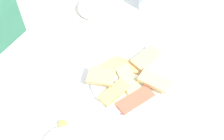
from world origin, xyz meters
name	(u,v)px	position (x,y,z in m)	size (l,w,h in m)	color
dining_table	(102,84)	(0.00, 0.00, 0.63)	(1.01, 0.77, 0.72)	white
pide_platter	(128,78)	(0.02, -0.11, 0.73)	(0.32, 0.30, 0.04)	white
salad_plate_greens	(95,8)	(0.26, 0.21, 0.74)	(0.21, 0.21, 0.06)	white
paper_napkin	(175,23)	(0.39, -0.12, 0.72)	(0.16, 0.16, 0.00)	white
fork	(179,24)	(0.39, -0.14, 0.72)	(0.16, 0.02, 0.01)	silver
spoon	(171,20)	(0.39, -0.11, 0.72)	(0.19, 0.02, 0.01)	silver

